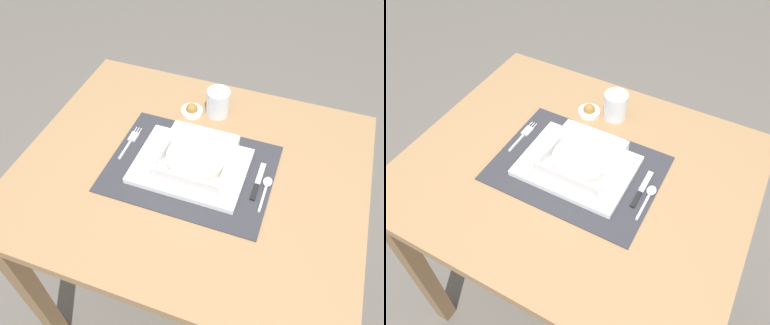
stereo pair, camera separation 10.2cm
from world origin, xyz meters
The scene contains 10 objects.
ground_plane centered at (0.00, 0.00, 0.00)m, with size 6.00×6.00×0.00m, color #59544C.
dining_table centered at (0.00, 0.00, 0.64)m, with size 0.91×0.76×0.76m.
placemat centered at (0.00, 0.00, 0.76)m, with size 0.43×0.32×0.00m, color #2D2D33.
serving_plate centered at (0.00, 0.00, 0.77)m, with size 0.29×0.21×0.02m, color white.
porridge_bowl centered at (0.01, 0.00, 0.79)m, with size 0.18×0.18×0.05m.
fork centered at (-0.19, 0.04, 0.76)m, with size 0.02×0.13×0.00m.
spoon centered at (0.20, 0.01, 0.76)m, with size 0.02×0.11×0.01m.
butter_knife centered at (0.18, 0.01, 0.76)m, with size 0.01×0.13×0.01m.
drinking_glass centered at (0.00, 0.24, 0.79)m, with size 0.07×0.07×0.08m.
condiment_saucer centered at (-0.07, 0.21, 0.77)m, with size 0.07×0.07×0.04m.
Camera 2 is at (0.33, -0.60, 1.55)m, focal length 36.92 mm.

